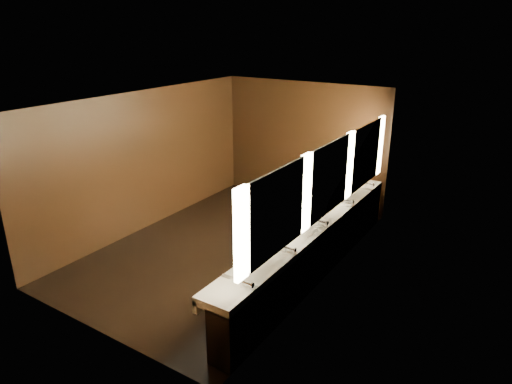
% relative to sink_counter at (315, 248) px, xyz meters
% --- Properties ---
extents(floor, '(6.00, 6.00, 0.00)m').
position_rel_sink_counter_xyz_m(floor, '(-1.79, 0.00, -0.50)').
color(floor, black).
rests_on(floor, ground).
extents(ceiling, '(4.00, 6.00, 0.02)m').
position_rel_sink_counter_xyz_m(ceiling, '(-1.79, 0.00, 2.30)').
color(ceiling, '#2D2D2B').
rests_on(ceiling, wall_back).
extents(wall_back, '(4.00, 0.02, 2.80)m').
position_rel_sink_counter_xyz_m(wall_back, '(-1.79, 3.00, 0.90)').
color(wall_back, black).
rests_on(wall_back, floor).
extents(wall_front, '(4.00, 0.02, 2.80)m').
position_rel_sink_counter_xyz_m(wall_front, '(-1.79, -3.00, 0.90)').
color(wall_front, black).
rests_on(wall_front, floor).
extents(wall_left, '(0.02, 6.00, 2.80)m').
position_rel_sink_counter_xyz_m(wall_left, '(-3.79, 0.00, 0.90)').
color(wall_left, black).
rests_on(wall_left, floor).
extents(wall_right, '(0.02, 6.00, 2.80)m').
position_rel_sink_counter_xyz_m(wall_right, '(0.21, 0.00, 0.90)').
color(wall_right, black).
rests_on(wall_right, floor).
extents(sink_counter, '(0.55, 5.40, 1.01)m').
position_rel_sink_counter_xyz_m(sink_counter, '(0.00, 0.00, 0.00)').
color(sink_counter, black).
rests_on(sink_counter, floor).
extents(mirror_band, '(0.06, 5.03, 1.15)m').
position_rel_sink_counter_xyz_m(mirror_band, '(0.19, -0.00, 1.25)').
color(mirror_band, '#FDECB7').
rests_on(mirror_band, wall_right).
extents(person, '(0.45, 0.67, 1.78)m').
position_rel_sink_counter_xyz_m(person, '(-0.68, 0.05, 0.40)').
color(person, '#80B3BE').
rests_on(person, floor).
extents(trash_bin, '(0.46, 0.46, 0.60)m').
position_rel_sink_counter_xyz_m(trash_bin, '(-0.22, -1.15, -0.20)').
color(trash_bin, black).
rests_on(trash_bin, floor).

